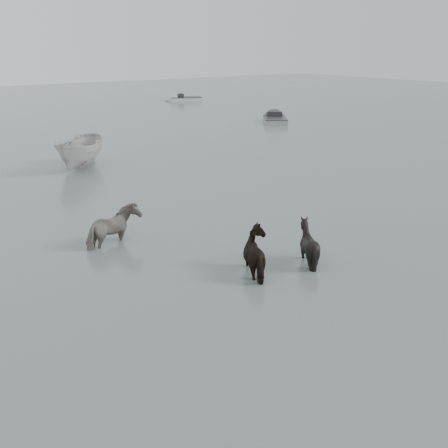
# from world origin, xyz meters

# --- Properties ---
(ground) EXTENTS (140.00, 140.00, 0.00)m
(ground) POSITION_xyz_m (0.00, 0.00, 0.00)
(ground) COLOR #4B5957
(ground) RESTS_ON ground
(pony_pinto) EXTENTS (1.97, 1.36, 1.52)m
(pony_pinto) POSITION_xyz_m (-1.36, 3.09, 0.76)
(pony_pinto) COLOR black
(pony_pinto) RESTS_ON ground
(pony_dark) EXTENTS (1.28, 1.49, 1.49)m
(pony_dark) POSITION_xyz_m (0.88, -1.17, 0.75)
(pony_dark) COLOR black
(pony_dark) RESTS_ON ground
(pony_black) EXTENTS (1.61, 1.51, 1.46)m
(pony_black) POSITION_xyz_m (2.41, -1.34, 0.73)
(pony_black) COLOR black
(pony_black) RESTS_ON ground
(boat_small) EXTENTS (4.06, 4.16, 1.63)m
(boat_small) POSITION_xyz_m (2.14, 14.00, 0.82)
(boat_small) COLOR #B1B0AC
(boat_small) RESTS_ON ground
(skiff_port) EXTENTS (4.19, 4.86, 0.75)m
(skiff_port) POSITION_xyz_m (20.17, 20.44, 0.38)
(skiff_port) COLOR gray
(skiff_port) RESTS_ON ground
(skiff_star) EXTENTS (4.70, 3.18, 0.75)m
(skiff_star) POSITION_xyz_m (23.51, 38.23, 0.38)
(skiff_star) COLOR silver
(skiff_star) RESTS_ON ground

